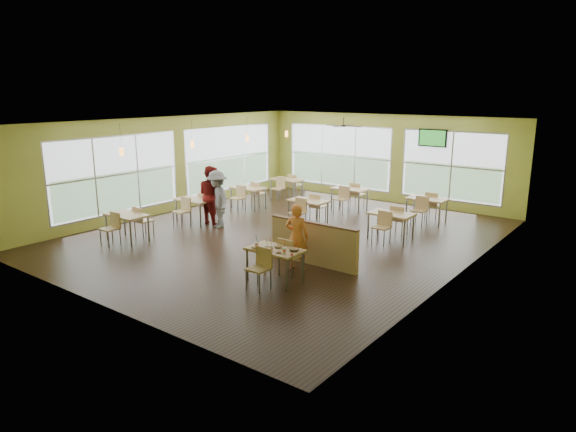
% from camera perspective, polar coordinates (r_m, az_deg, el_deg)
% --- Properties ---
extents(room, '(12.00, 12.04, 3.20)m').
position_cam_1_polar(room, '(14.26, -0.22, 3.97)').
color(room, black).
rests_on(room, ground).
extents(window_bays, '(9.24, 10.24, 2.38)m').
position_cam_1_polar(window_bays, '(18.29, -0.94, 5.75)').
color(window_bays, white).
rests_on(window_bays, room).
extents(main_table, '(1.22, 1.52, 0.87)m').
position_cam_1_polar(main_table, '(11.00, -1.46, -4.24)').
color(main_table, '#DBB076').
rests_on(main_table, floor).
extents(half_wall_divider, '(2.40, 0.14, 1.04)m').
position_cam_1_polar(half_wall_divider, '(12.14, 2.83, -3.03)').
color(half_wall_divider, '#DBB076').
rests_on(half_wall_divider, floor).
extents(dining_tables, '(6.92, 8.72, 0.87)m').
position_cam_1_polar(dining_tables, '(16.41, 0.52, 1.82)').
color(dining_tables, '#DBB076').
rests_on(dining_tables, floor).
extents(pendant_lights, '(0.11, 7.31, 0.86)m').
position_cam_1_polar(pendant_lights, '(16.75, -7.60, 8.26)').
color(pendant_lights, '#2D2119').
rests_on(pendant_lights, ceiling).
extents(ceiling_fan, '(1.25, 1.25, 0.29)m').
position_cam_1_polar(ceiling_fan, '(16.57, 6.20, 9.95)').
color(ceiling_fan, '#2D2119').
rests_on(ceiling_fan, ceiling).
extents(tv_backwall, '(1.00, 0.07, 0.60)m').
position_cam_1_polar(tv_backwall, '(18.40, 15.77, 8.35)').
color(tv_backwall, black).
rests_on(tv_backwall, wall_back).
extents(man_plaid, '(0.63, 0.49, 1.55)m').
position_cam_1_polar(man_plaid, '(11.76, 0.99, -2.30)').
color(man_plaid, '#EF481A').
rests_on(man_plaid, floor).
extents(patron_maroon, '(0.94, 0.77, 1.81)m').
position_cam_1_polar(patron_maroon, '(15.95, -8.54, 2.32)').
color(patron_maroon, maroon).
rests_on(patron_maroon, floor).
extents(patron_grey, '(1.28, 1.03, 1.73)m').
position_cam_1_polar(patron_grey, '(15.48, -7.86, 1.85)').
color(patron_grey, slate).
rests_on(patron_grey, floor).
extents(cup_blue, '(0.08, 0.08, 0.31)m').
position_cam_1_polar(cup_blue, '(11.06, -3.50, -3.19)').
color(cup_blue, white).
rests_on(cup_blue, main_table).
extents(cup_yellow, '(0.09, 0.09, 0.31)m').
position_cam_1_polar(cup_yellow, '(10.82, -2.38, -3.54)').
color(cup_yellow, white).
rests_on(cup_yellow, main_table).
extents(cup_red_near, '(0.09, 0.09, 0.33)m').
position_cam_1_polar(cup_red_near, '(10.78, -1.90, -3.58)').
color(cup_red_near, white).
rests_on(cup_red_near, main_table).
extents(cup_red_far, '(0.09, 0.09, 0.32)m').
position_cam_1_polar(cup_red_far, '(10.64, -0.42, -3.82)').
color(cup_red_far, white).
rests_on(cup_red_far, main_table).
extents(food_basket, '(0.21, 0.21, 0.05)m').
position_cam_1_polar(food_basket, '(10.81, 0.68, -3.75)').
color(food_basket, black).
rests_on(food_basket, main_table).
extents(ketchup_cup, '(0.06, 0.06, 0.02)m').
position_cam_1_polar(ketchup_cup, '(10.54, 0.43, -4.30)').
color(ketchup_cup, '#A90719').
rests_on(ketchup_cup, main_table).
extents(wrapper_left, '(0.17, 0.15, 0.04)m').
position_cam_1_polar(wrapper_left, '(10.99, -3.73, -3.52)').
color(wrapper_left, '#976D49').
rests_on(wrapper_left, main_table).
extents(wrapper_mid, '(0.22, 0.21, 0.04)m').
position_cam_1_polar(wrapper_mid, '(11.02, -1.10, -3.43)').
color(wrapper_mid, '#976D49').
rests_on(wrapper_mid, main_table).
extents(wrapper_right, '(0.14, 0.12, 0.03)m').
position_cam_1_polar(wrapper_right, '(10.67, -1.05, -4.04)').
color(wrapper_right, '#976D49').
rests_on(wrapper_right, main_table).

